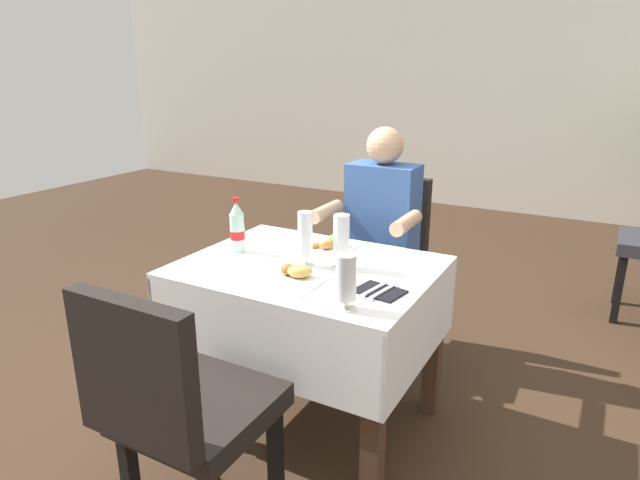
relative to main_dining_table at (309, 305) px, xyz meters
The scene contains 13 objects.
ground_plane 0.58m from the main_dining_table, 16.38° to the left, with size 11.00×11.00×0.00m, color #382619.
back_wall 4.48m from the main_dining_table, 89.49° to the left, with size 11.00×0.12×3.11m, color silver.
main_dining_table is the anchor object (origin of this frame).
chair_far_diner_seat 0.79m from the main_dining_table, 90.00° to the left, with size 0.44×0.50×0.97m.
chair_near_camera_side 0.79m from the main_dining_table, 90.00° to the right, with size 0.44×0.50×0.97m.
seated_diner_far 0.70m from the main_dining_table, 88.10° to the left, with size 0.50×0.46×1.26m.
plate_near_camera 0.28m from the main_dining_table, 79.04° to the right, with size 0.24×0.24×0.06m.
plate_far_diner 0.29m from the main_dining_table, 97.26° to the left, with size 0.25×0.25×0.06m.
beer_glass_left 0.54m from the main_dining_table, 43.73° to the right, with size 0.07×0.07×0.20m.
beer_glass_middle 0.30m from the main_dining_table, 130.39° to the right, with size 0.07×0.07×0.23m.
beer_glass_right 0.33m from the main_dining_table, 14.76° to the left, with size 0.07×0.07×0.22m.
cola_bottle_primary 0.46m from the main_dining_table, behind, with size 0.07×0.07×0.25m.
napkin_cutlery_set 0.44m from the main_dining_table, 18.67° to the right, with size 0.19×0.20×0.01m.
Camera 1 is at (1.03, -1.85, 1.55)m, focal length 30.55 mm.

